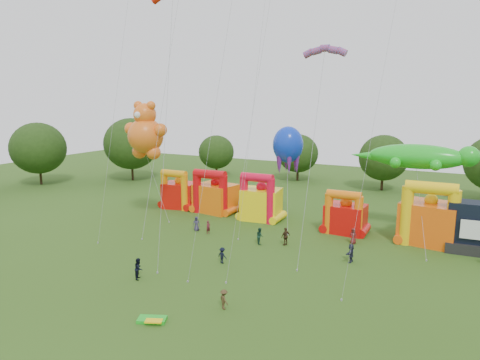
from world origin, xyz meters
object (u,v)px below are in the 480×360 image
at_px(spectator_0, 196,224).
at_px(spectator_4, 286,236).
at_px(bouncy_castle_2, 261,202).
at_px(teddy_bear_kite, 146,136).
at_px(gecko_kite, 419,187).
at_px(octopus_kite, 288,181).
at_px(bouncy_castle_0, 179,193).

bearing_deg(spectator_0, spectator_4, -23.97).
height_order(bouncy_castle_2, spectator_4, bouncy_castle_2).
relative_size(bouncy_castle_2, teddy_bear_kite, 0.41).
distance_m(bouncy_castle_2, spectator_4, 10.44).
relative_size(gecko_kite, spectator_4, 7.00).
bearing_deg(gecko_kite, octopus_kite, 178.24).
bearing_deg(gecko_kite, spectator_4, -146.10).
distance_m(octopus_kite, spectator_0, 12.76).
xyz_separation_m(teddy_bear_kite, gecko_kite, (31.79, 6.97, -4.88)).
relative_size(bouncy_castle_2, spectator_4, 3.19).
bearing_deg(bouncy_castle_2, octopus_kite, 12.76).
height_order(bouncy_castle_2, gecko_kite, gecko_kite).
xyz_separation_m(bouncy_castle_0, bouncy_castle_2, (13.20, -0.43, 0.23)).
distance_m(bouncy_castle_0, bouncy_castle_2, 13.21).
height_order(bouncy_castle_0, octopus_kite, octopus_kite).
xyz_separation_m(bouncy_castle_2, gecko_kite, (18.89, 0.29, 3.70)).
height_order(bouncy_castle_0, teddy_bear_kite, teddy_bear_kite).
xyz_separation_m(teddy_bear_kite, octopus_kite, (16.30, 7.45, -5.71)).
bearing_deg(teddy_bear_kite, spectator_4, -3.81).
distance_m(octopus_kite, spectator_4, 10.25).
relative_size(bouncy_castle_0, octopus_kite, 0.47).
bearing_deg(gecko_kite, spectator_0, -160.82).
distance_m(teddy_bear_kite, gecko_kite, 32.91).
bearing_deg(bouncy_castle_2, gecko_kite, 0.89).
distance_m(bouncy_castle_2, octopus_kite, 4.52).
relative_size(teddy_bear_kite, octopus_kite, 1.27).
height_order(bouncy_castle_0, spectator_0, bouncy_castle_0).
bearing_deg(teddy_bear_kite, spectator_0, -8.91).
bearing_deg(teddy_bear_kite, octopus_kite, 24.56).
relative_size(teddy_bear_kite, gecko_kite, 1.11).
bearing_deg(spectator_0, bouncy_castle_0, 111.20).
xyz_separation_m(teddy_bear_kite, spectator_4, (19.48, -1.30, -10.00)).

